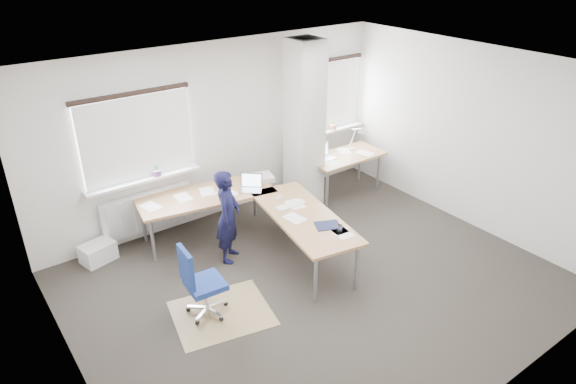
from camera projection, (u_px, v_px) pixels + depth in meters
ground at (316, 283)px, 6.84m from camera, size 6.00×6.00×0.00m
room_shell at (308, 148)px, 6.48m from camera, size 6.04×5.04×2.82m
floor_mat at (222, 313)px, 6.30m from camera, size 1.33×1.20×0.01m
white_crate at (98, 252)px, 7.26m from camera, size 0.52×0.42×0.27m
desk_main at (256, 205)px, 7.34m from camera, size 2.40×2.98×0.96m
desk_side at (345, 157)px, 8.94m from camera, size 1.41×0.71×1.22m
task_chair at (203, 296)px, 6.17m from camera, size 0.53×0.53×0.98m
person at (228, 216)px, 7.08m from camera, size 0.58×0.58×1.37m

